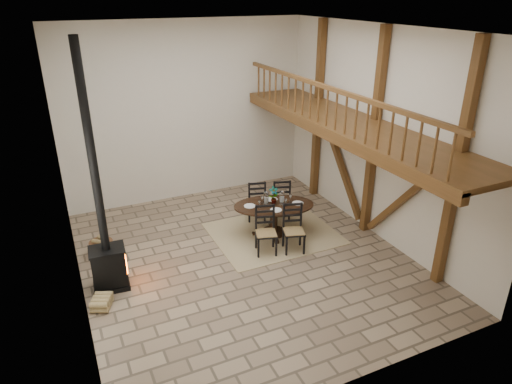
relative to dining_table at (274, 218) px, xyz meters
name	(u,v)px	position (x,y,z in m)	size (l,w,h in m)	color
ground	(244,259)	(-1.13, -0.76, -0.46)	(8.00, 8.00, 0.00)	tan
room_shell	(294,125)	(0.06, -0.76, 2.55)	(7.02, 8.02, 5.01)	silver
rug	(273,233)	(0.00, 0.00, -0.45)	(3.00, 2.50, 0.02)	tan
dining_table	(274,218)	(0.00, 0.00, 0.00)	(2.25, 2.44, 1.28)	black
wood_stove	(105,241)	(-4.07, -0.60, 0.65)	(0.75, 0.60, 5.00)	black
log_basket	(102,248)	(-4.08, 0.79, -0.27)	(0.53, 0.53, 0.44)	brown
log_stack	(102,302)	(-4.35, -1.20, -0.34)	(0.50, 0.56, 0.23)	tan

